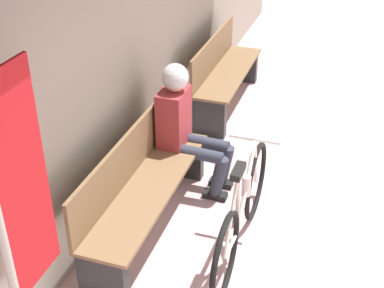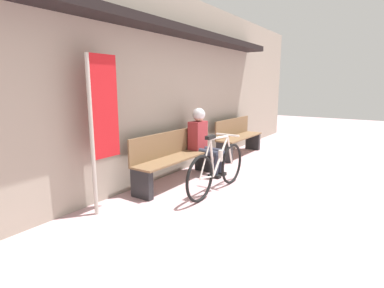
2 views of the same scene
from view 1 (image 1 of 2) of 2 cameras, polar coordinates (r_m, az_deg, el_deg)
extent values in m
cube|color=#9E9384|center=(4.15, -9.91, 11.85)|extent=(12.00, 0.12, 3.20)
cube|color=brown|center=(4.30, -4.58, -4.54)|extent=(1.80, 0.42, 0.03)
cube|color=brown|center=(4.25, -7.13, -1.68)|extent=(1.80, 0.03, 0.40)
cube|color=#232326|center=(3.87, -9.41, -14.20)|extent=(0.10, 0.36, 0.42)
cube|color=#232326|center=(5.09, -0.81, -1.34)|extent=(0.10, 0.36, 0.42)
torus|color=black|center=(3.80, 3.53, -11.98)|extent=(0.67, 0.04, 0.67)
torus|color=black|center=(4.55, 6.82, -3.96)|extent=(0.67, 0.04, 0.67)
cylinder|color=silver|center=(3.91, 5.87, -1.38)|extent=(0.53, 0.03, 0.07)
cylinder|color=silver|center=(4.12, 5.81, -4.47)|extent=(0.46, 0.03, 0.57)
cylinder|color=silver|center=(3.90, 4.91, -6.40)|extent=(0.13, 0.03, 0.59)
cylinder|color=silver|center=(3.96, 4.25, -10.56)|extent=(0.38, 0.03, 0.09)
cylinder|color=silver|center=(3.74, 4.23, -7.68)|extent=(0.29, 0.02, 0.53)
cylinder|color=silver|center=(4.35, 6.77, -1.94)|extent=(0.20, 0.03, 0.50)
cube|color=black|center=(3.67, 4.94, -2.92)|extent=(0.20, 0.07, 0.05)
cylinder|color=silver|center=(4.13, 6.72, 0.51)|extent=(0.03, 0.40, 0.03)
cylinder|color=beige|center=(4.12, 5.81, -4.47)|extent=(0.07, 0.07, 0.17)
cylinder|color=#2D3342|center=(4.69, 0.68, -1.04)|extent=(0.11, 0.45, 0.13)
cylinder|color=#2D3342|center=(4.76, 2.87, -3.44)|extent=(0.11, 0.17, 0.39)
cube|color=black|center=(4.89, 2.47, -5.46)|extent=(0.10, 0.22, 0.06)
cylinder|color=#2D3342|center=(4.86, 1.41, 0.15)|extent=(0.11, 0.45, 0.13)
cylinder|color=#2D3342|center=(4.92, 3.52, -2.19)|extent=(0.11, 0.17, 0.39)
cube|color=black|center=(5.04, 3.11, -4.18)|extent=(0.10, 0.22, 0.06)
cube|color=maroon|center=(4.72, -1.96, 2.88)|extent=(0.34, 0.22, 0.52)
sphere|color=tan|center=(4.55, -1.80, 6.82)|extent=(0.20, 0.20, 0.20)
sphere|color=silver|center=(4.54, -1.80, 7.17)|extent=(0.23, 0.23, 0.23)
cube|color=brown|center=(6.33, 3.95, 7.68)|extent=(1.63, 0.42, 0.03)
cube|color=brown|center=(6.30, 2.28, 9.71)|extent=(1.63, 0.03, 0.40)
cube|color=#232326|center=(5.76, 1.88, 2.79)|extent=(0.10, 0.36, 0.42)
cube|color=#232326|center=(7.11, 5.51, 8.30)|extent=(0.10, 0.36, 0.42)
cylinder|color=#B7B2A8|center=(2.95, -18.99, -11.96)|extent=(0.05, 0.05, 1.99)
cube|color=red|center=(2.88, -17.62, -4.02)|extent=(0.40, 0.02, 1.29)
camera|label=2|loc=(2.08, 102.53, -53.90)|focal=28.00mm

